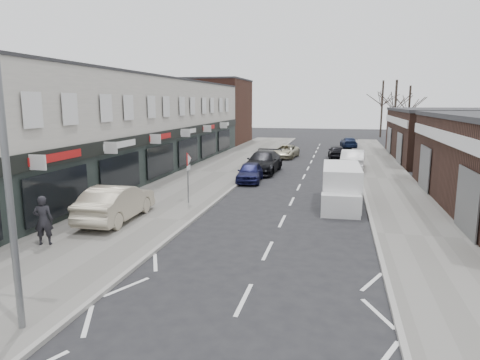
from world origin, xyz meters
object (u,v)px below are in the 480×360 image
Objects in this scene: parked_car_left_b at (263,162)px; sedan_on_pavement at (116,202)px; white_van at (341,187)px; parked_car_right_a at (353,160)px; parked_car_left_c at (285,151)px; pedestrian at (43,220)px; parked_car_right_b at (337,152)px; parked_car_left_a at (250,172)px; street_lamp at (10,135)px; parked_car_right_c at (349,142)px; warning_sign at (188,163)px.

sedan_on_pavement is at bearing -102.56° from parked_car_left_b.
sedan_on_pavement is at bearing -151.37° from white_van.
parked_car_left_c is at bearing -41.23° from parked_car_right_a.
pedestrian is 0.49× the size of parked_car_right_b.
street_lamp is at bearing -97.44° from parked_car_left_a.
parked_car_right_c is at bearing 79.69° from street_lamp.
parked_car_left_b is at bearing 79.94° from warning_sign.
white_van is 29.58m from parked_car_right_c.
warning_sign is at bearing 69.25° from parked_car_right_c.
parked_car_left_c is 4.86m from parked_car_right_b.
white_van is at bearing 87.66° from parked_car_right_b.
parked_car_left_c is at bearing -124.17° from pedestrian.
parked_car_left_c is (-5.20, 18.50, -0.36)m from white_van.
parked_car_left_b is at bearing -106.94° from sedan_on_pavement.
parked_car_left_b reaches higher than parked_car_right_c.
street_lamp reaches higher than warning_sign.
parked_car_right_b is at bearing 78.69° from street_lamp.
parked_car_right_c is at bearing 86.72° from white_van.
warning_sign reaches higher than sedan_on_pavement.
parked_car_right_c is (0.00, 17.21, -0.20)m from parked_car_right_a.
warning_sign reaches higher than pedestrian.
warning_sign is at bearing 92.84° from street_lamp.
warning_sign is 0.72× the size of parked_car_right_b.
parked_car_left_a reaches higher than parked_car_left_c.
pedestrian is at bearing 124.02° from street_lamp.
warning_sign reaches higher than white_van.
parked_car_right_b is (9.37, 24.69, -0.28)m from sedan_on_pavement.
street_lamp is at bearing 77.26° from parked_car_right_a.
sedan_on_pavement is 2.62× the size of pedestrian.
white_van is 0.96× the size of parked_car_left_b.
parked_car_right_b is at bearing 63.27° from parked_car_left_b.
parked_car_left_b is (4.89, 18.64, -0.23)m from pedestrian.
street_lamp reaches higher than parked_car_right_c.
parked_car_left_a is 0.91× the size of parked_car_right_c.
parked_car_right_b is (6.73, 33.61, -3.98)m from street_lamp.
warning_sign is 0.64× the size of parked_car_right_c.
parked_car_left_b is (3.98, 14.99, -0.11)m from sedan_on_pavement.
sedan_on_pavement is 1.14× the size of parked_car_right_c.
sedan_on_pavement is at bearing 106.49° from street_lamp.
parked_car_left_b is 11.10m from parked_car_right_b.
white_van is at bearing -46.39° from parked_car_left_a.
pedestrian is 0.33× the size of parked_car_left_b.
parked_car_right_b is at bearing -112.85° from sedan_on_pavement.
street_lamp is 1.65× the size of sedan_on_pavement.
street_lamp is 20.39m from parked_car_left_a.
parked_car_right_a is at bearing 84.21° from white_van.
parked_car_right_a is at bearing 58.48° from warning_sign.
white_van is 1.39× the size of parked_car_left_a.
sedan_on_pavement is at bearing 65.78° from parked_car_right_b.
sedan_on_pavement is 0.98× the size of parked_car_right_a.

